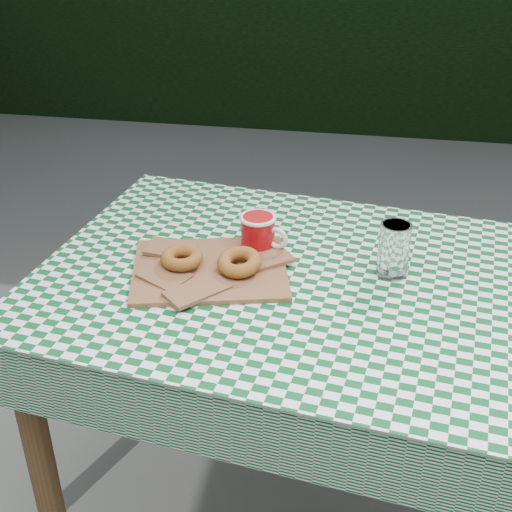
{
  "coord_description": "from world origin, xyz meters",
  "views": [
    {
      "loc": [
        0.25,
        -1.39,
        1.52
      ],
      "look_at": [
        0.04,
        -0.14,
        0.79
      ],
      "focal_mm": 48.02,
      "sensor_mm": 36.0,
      "label": 1
    }
  ],
  "objects_px": {
    "table": "(311,416)",
    "coffee_mug": "(258,233)",
    "drinking_glass": "(394,250)",
    "paper_bag": "(210,268)"
  },
  "relations": [
    {
      "from": "table",
      "to": "coffee_mug",
      "type": "xyz_separation_m",
      "value": [
        -0.15,
        0.11,
        0.42
      ]
    },
    {
      "from": "drinking_glass",
      "to": "table",
      "type": "bearing_deg",
      "value": -160.51
    },
    {
      "from": "table",
      "to": "paper_bag",
      "type": "bearing_deg",
      "value": -171.05
    },
    {
      "from": "paper_bag",
      "to": "drinking_glass",
      "type": "height_order",
      "value": "drinking_glass"
    },
    {
      "from": "table",
      "to": "paper_bag",
      "type": "height_order",
      "value": "paper_bag"
    },
    {
      "from": "drinking_glass",
      "to": "paper_bag",
      "type": "bearing_deg",
      "value": -171.42
    },
    {
      "from": "table",
      "to": "drinking_glass",
      "type": "distance_m",
      "value": 0.47
    },
    {
      "from": "coffee_mug",
      "to": "drinking_glass",
      "type": "height_order",
      "value": "drinking_glass"
    },
    {
      "from": "table",
      "to": "coffee_mug",
      "type": "relative_size",
      "value": 7.7
    },
    {
      "from": "paper_bag",
      "to": "coffee_mug",
      "type": "height_order",
      "value": "coffee_mug"
    }
  ]
}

